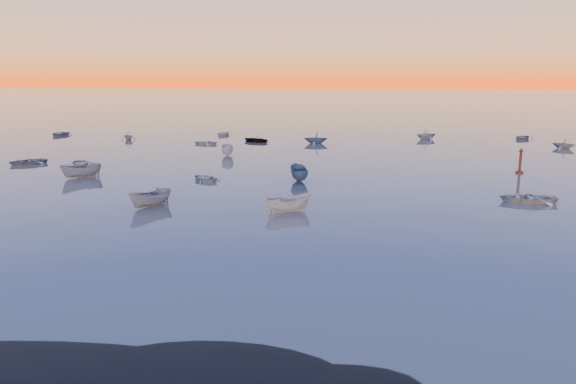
# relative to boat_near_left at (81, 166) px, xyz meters

# --- Properties ---
(ground) EXTENTS (600.00, 600.00, 0.00)m
(ground) POSITION_rel_boat_near_left_xyz_m (29.96, 57.19, 0.00)
(ground) COLOR #695E57
(ground) RESTS_ON ground
(mud_lobes) EXTENTS (140.00, 6.00, 0.07)m
(mud_lobes) POSITION_rel_boat_near_left_xyz_m (29.96, -43.81, 0.01)
(mud_lobes) COLOR black
(mud_lobes) RESTS_ON ground
(moored_fleet) EXTENTS (124.00, 58.00, 1.20)m
(moored_fleet) POSITION_rel_boat_near_left_xyz_m (29.96, 10.19, 0.00)
(moored_fleet) COLOR beige
(moored_fleet) RESTS_ON ground
(boat_near_left) EXTENTS (4.43, 3.75, 1.04)m
(boat_near_left) POSITION_rel_boat_near_left_xyz_m (0.00, 0.00, 0.00)
(boat_near_left) COLOR beige
(boat_near_left) RESTS_ON ground
(boat_near_center) EXTENTS (3.54, 4.21, 1.36)m
(boat_near_center) POSITION_rel_boat_near_left_xyz_m (28.34, -18.81, 0.00)
(boat_near_center) COLOR beige
(boat_near_center) RESTS_ON ground
(channel_marker) EXTENTS (0.83, 0.83, 2.95)m
(channel_marker) POSITION_rel_boat_near_left_xyz_m (51.09, 3.02, 1.17)
(channel_marker) COLOR #4C1710
(channel_marker) RESTS_ON ground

